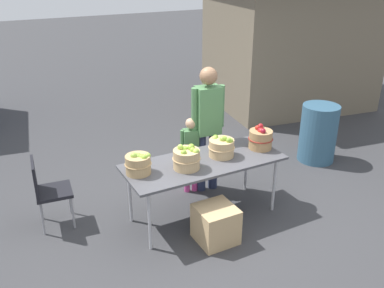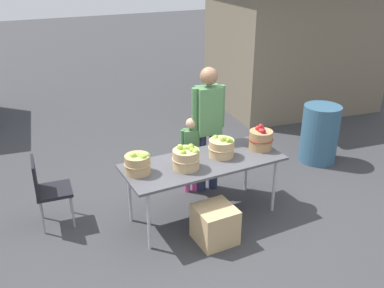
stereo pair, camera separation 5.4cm
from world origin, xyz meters
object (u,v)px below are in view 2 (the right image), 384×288
Objects in this scene: market_table at (204,164)px; child_customer at (191,149)px; apple_basket_green_0 at (138,163)px; trash_barrel at (320,134)px; folding_chair at (47,187)px; vendor_adult at (208,121)px; apple_basket_red_0 at (261,139)px; apple_basket_green_1 at (186,158)px; produce_crate at (215,224)px; apple_basket_green_2 at (221,147)px.

child_customer is (0.14, 0.60, -0.08)m from market_table.
apple_basket_green_0 is 0.28× the size of child_customer.
trash_barrel is at bearing 13.14° from market_table.
vendor_adult is at bearing -86.98° from folding_chair.
apple_basket_red_0 is 0.18× the size of vendor_adult.
market_table is 2.11× the size of trash_barrel.
apple_basket_green_1 reaches higher than market_table.
vendor_adult reaches higher than apple_basket_green_1.
vendor_adult is 4.02× the size of produce_crate.
apple_basket_green_1 is (0.52, -0.14, 0.00)m from apple_basket_green_0.
vendor_adult is at bearing 44.79° from apple_basket_green_1.
apple_basket_green_1 is 0.19× the size of vendor_adult.
apple_basket_green_0 reaches higher than produce_crate.
folding_chair is at bearing 152.87° from apple_basket_green_1.
apple_basket_green_1 is at bearing -166.79° from trash_barrel.
apple_basket_green_2 is 0.36× the size of trash_barrel.
apple_basket_red_0 is 1.69m from trash_barrel.
apple_basket_green_0 is 0.93× the size of apple_basket_green_2.
apple_basket_green_0 is 0.17× the size of vendor_adult.
child_customer is at bearing 29.70° from apple_basket_green_0.
apple_basket_green_1 is 0.37× the size of folding_chair.
child_customer is (0.93, 0.53, -0.25)m from apple_basket_green_0.
apple_basket_green_2 is 0.56m from vendor_adult.
child_customer is (-0.11, 0.58, -0.24)m from apple_basket_green_2.
apple_basket_green_2 is at bearing 5.82° from market_table.
market_table is 0.71m from produce_crate.
vendor_adult is at bearing -176.77° from child_customer.
trash_barrel is 2.12× the size of produce_crate.
market_table reaches higher than produce_crate.
folding_chair is (-2.06, 0.11, -0.49)m from vendor_adult.
apple_basket_green_0 is 1.15m from folding_chair.
apple_basket_green_0 is at bearing -171.42° from trash_barrel.
market_table is 2.21× the size of folding_chair.
produce_crate is (0.66, -0.57, -0.66)m from apple_basket_green_0.
apple_basket_red_0 is (1.06, 0.06, 0.01)m from apple_basket_green_1.
trash_barrel reaches higher than market_table.
apple_basket_green_2 is at bearing -165.99° from trash_barrel.
child_customer is at bearing 76.36° from produce_crate.
child_customer reaches higher than trash_barrel.
apple_basket_green_1 is 0.82m from child_customer.
trash_barrel is (1.54, 0.55, -0.43)m from apple_basket_red_0.
market_table is at bearing 179.50° from apple_basket_red_0.
child_customer is 1.84m from folding_chair.
apple_basket_green_2 reaches higher than trash_barrel.
vendor_adult is at bearing 65.02° from produce_crate.
folding_chair is at bearing 4.04° from vendor_adult.
vendor_adult is (-0.43, 0.57, 0.12)m from apple_basket_red_0.
apple_basket_green_1 reaches higher than folding_chair.
apple_basket_green_1 is 0.30× the size of child_customer.
produce_crate is at bearing -120.48° from folding_chair.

